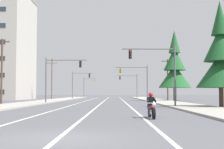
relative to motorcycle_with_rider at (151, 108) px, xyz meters
The scene contains 18 objects.
ground_plane 8.96m from the motorcycle_with_rider, 115.46° to the right, with size 400.00×400.00×0.00m, color #515156.
lane_stripe_center 37.14m from the motorcycle_with_rider, 95.98° to the left, with size 0.16×100.00×0.01m, color beige.
lane_stripe_left 37.60m from the motorcycle_with_rider, 100.77° to the left, with size 0.16×100.00×0.01m, color beige.
lane_stripe_right 36.94m from the motorcycle_with_rider, 90.68° to the left, with size 0.16×100.00×0.01m, color beige.
sidewalk_kerb_right 32.40m from the motorcycle_with_rider, 80.25° to the left, with size 4.40×110.00×0.14m, color #9E998E.
sidewalk_kerb_left 34.54m from the motorcycle_with_rider, 112.41° to the left, with size 4.40×110.00×0.14m, color #9E998E.
motorcycle_with_rider is the anchor object (origin of this frame).
traffic_signal_near_right 14.76m from the motorcycle_with_rider, 80.13° to the left, with size 5.39×0.51×6.20m.
traffic_signal_near_left 27.32m from the motorcycle_with_rider, 111.01° to the left, with size 5.59×0.42×6.20m.
traffic_signal_mid_right 38.08m from the motorcycle_with_rider, 86.93° to the left, with size 5.60×0.61×6.20m.
traffic_signal_mid_left 55.24m from the motorcycle_with_rider, 100.62° to the left, with size 4.52×0.46×6.20m.
traffic_signal_far_right 65.25m from the motorcycle_with_rider, 87.99° to the left, with size 5.27×0.51×6.20m.
traffic_signal_far_left 84.31m from the motorcycle_with_rider, 97.15° to the left, with size 4.03×0.37×6.20m.
utility_pole_left_near 29.61m from the motorcycle_with_rider, 125.13° to the left, with size 1.93×0.26×8.57m.
utility_pole_right_far 47.04m from the motorcycle_with_rider, 79.49° to the left, with size 2.38×0.26×8.13m.
utility_pole_left_far 56.53m from the motorcycle_with_rider, 106.54° to the left, with size 2.30×0.26×9.14m.
conifer_tree_right_verge_near 15.75m from the motorcycle_with_rider, 57.41° to the left, with size 4.72×4.72×10.39m.
conifer_tree_right_verge_far 40.37m from the motorcycle_with_rider, 77.53° to the left, with size 5.74×5.74×12.63m.
Camera 1 is at (1.73, -10.42, 1.43)m, focal length 52.16 mm.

